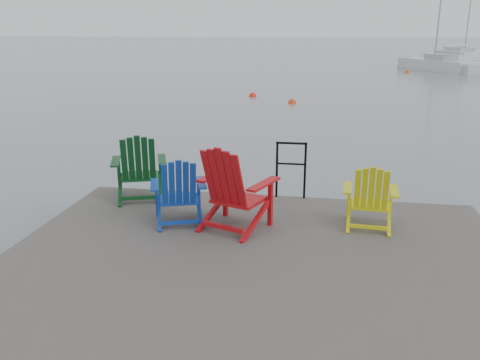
% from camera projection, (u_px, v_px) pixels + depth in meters
% --- Properties ---
extents(ground, '(400.00, 400.00, 0.00)m').
position_uv_depth(ground, '(253.00, 302.00, 5.94)').
color(ground, slate).
rests_on(ground, ground).
extents(dock, '(6.00, 5.00, 1.40)m').
position_uv_depth(dock, '(253.00, 276.00, 5.84)').
color(dock, '#2B2826').
rests_on(dock, ground).
extents(handrail, '(0.48, 0.04, 0.90)m').
position_uv_depth(handrail, '(291.00, 164.00, 7.92)').
color(handrail, black).
rests_on(handrail, dock).
extents(chair_green, '(1.00, 0.95, 1.05)m').
position_uv_depth(chair_green, '(139.00, 167.00, 7.83)').
color(chair_green, '#0A3B17').
rests_on(chair_green, dock).
extents(chair_blue, '(0.89, 0.85, 0.94)m').
position_uv_depth(chair_blue, '(179.00, 191.00, 6.86)').
color(chair_blue, '#0F389F').
rests_on(chair_blue, dock).
extents(chair_red, '(1.10, 1.05, 1.14)m').
position_uv_depth(chair_red, '(233.00, 188.00, 6.64)').
color(chair_red, '#AF0C12').
rests_on(chair_red, dock).
extents(chair_yellow, '(0.75, 0.70, 0.89)m').
position_uv_depth(chair_yellow, '(370.00, 196.00, 6.71)').
color(chair_yellow, '#D2D10B').
rests_on(chair_yellow, dock).
extents(sailboat_near, '(5.00, 7.55, 10.42)m').
position_uv_depth(sailboat_near, '(437.00, 66.00, 38.92)').
color(sailboat_near, silver).
rests_on(sailboat_near, ground).
extents(sailboat_mid, '(8.55, 9.16, 13.55)m').
position_uv_depth(sailboat_mid, '(461.00, 57.00, 51.79)').
color(sailboat_mid, silver).
rests_on(sailboat_mid, ground).
extents(buoy_a, '(0.36, 0.36, 0.36)m').
position_uv_depth(buoy_a, '(253.00, 96.00, 24.07)').
color(buoy_a, red).
rests_on(buoy_a, ground).
extents(buoy_b, '(0.36, 0.36, 0.36)m').
position_uv_depth(buoy_b, '(292.00, 103.00, 21.89)').
color(buoy_b, '#E5400D').
rests_on(buoy_b, ground).
extents(buoy_c, '(0.38, 0.38, 0.38)m').
position_uv_depth(buoy_c, '(407.00, 73.00, 37.12)').
color(buoy_c, '#EC4A0D').
rests_on(buoy_c, ground).
extents(buoy_d, '(0.33, 0.33, 0.33)m').
position_uv_depth(buoy_d, '(455.00, 70.00, 39.73)').
color(buoy_d, '#CE420C').
rests_on(buoy_d, ground).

